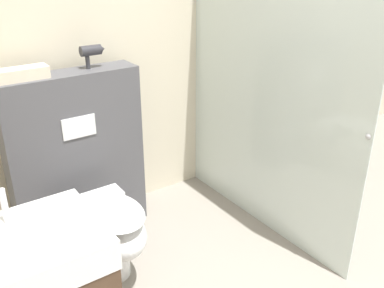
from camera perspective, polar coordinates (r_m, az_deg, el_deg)
name	(u,v)px	position (r m, az deg, el deg)	size (l,w,h in m)	color
wall_back	(125,46)	(3.20, -8.90, 12.75)	(8.00, 0.06, 2.50)	beige
partition_panel	(77,157)	(3.03, -15.10, -1.71)	(0.91, 0.23, 1.18)	#4C4C51
shower_glass	(267,93)	(2.93, 9.96, 6.73)	(0.04, 1.63, 2.02)	silver
toilet	(112,233)	(2.67, -10.67, -11.57)	(0.37, 0.61, 0.52)	white
hair_drier	(92,51)	(2.87, -13.22, 11.94)	(0.16, 0.07, 0.15)	#2D2D33
folded_towel	(22,74)	(2.74, -21.74, 8.69)	(0.30, 0.12, 0.07)	beige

